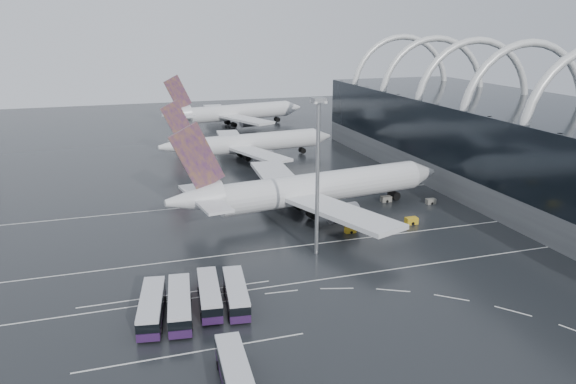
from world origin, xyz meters
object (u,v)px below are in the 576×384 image
object	(u,v)px
gse_cart_belly_b	(386,199)
gse_cart_belly_c	(350,230)
floodlight_mast	(318,159)
gse_cart_belly_e	(334,201)
gse_cart_belly_d	(431,201)
bus_row_near_a	(152,307)
bus_row_near_c	(209,294)
gse_cart_belly_a	(411,221)
bus_row_far_c	(236,375)
airliner_gate_b	(247,144)
airliner_main	(310,190)
bus_row_near_b	(180,304)
bus_row_near_d	(236,293)
airliner_gate_c	(233,113)

from	to	relation	value
gse_cart_belly_b	gse_cart_belly_c	xyz separation A→B (m)	(-15.39, -15.22, -0.07)
floodlight_mast	gse_cart_belly_e	xyz separation A→B (m)	(13.72, 25.35, -16.27)
gse_cart_belly_c	gse_cart_belly_d	bearing A→B (deg)	24.27
gse_cart_belly_b	gse_cart_belly_e	size ratio (longest dim) A/B	1.16
bus_row_near_a	bus_row_near_c	world-z (taller)	bus_row_near_a
gse_cart_belly_a	gse_cart_belly_c	distance (m)	13.47
gse_cart_belly_b	bus_row_far_c	bearing A→B (deg)	-130.22
airliner_gate_b	bus_row_near_c	world-z (taller)	airliner_gate_b
gse_cart_belly_b	gse_cart_belly_e	world-z (taller)	gse_cart_belly_b
airliner_main	gse_cart_belly_d	xyz separation A→B (m)	(27.63, -1.72, -4.72)
airliner_gate_b	gse_cart_belly_d	xyz separation A→B (m)	(28.39, -53.28, -4.02)
airliner_gate_b	gse_cart_belly_d	bearing A→B (deg)	-68.24
bus_row_far_c	bus_row_near_b	bearing A→B (deg)	15.23
airliner_gate_b	floodlight_mast	distance (m)	72.76
bus_row_far_c	gse_cart_belly_d	bearing A→B (deg)	-43.85
bus_row_near_d	gse_cart_belly_b	world-z (taller)	bus_row_near_d
gse_cart_belly_c	gse_cart_belly_e	xyz separation A→B (m)	(4.06, 17.93, -0.01)
bus_row_near_c	gse_cart_belly_c	size ratio (longest dim) A/B	6.20
bus_row_near_c	airliner_main	bearing A→B (deg)	-33.20
bus_row_near_b	gse_cart_belly_e	size ratio (longest dim) A/B	6.74
bus_row_near_b	floodlight_mast	size ratio (longest dim) A/B	0.50
bus_row_near_d	gse_cart_belly_c	distance (m)	34.04
airliner_main	bus_row_near_b	size ratio (longest dim) A/B	4.67
bus_row_near_c	gse_cart_belly_c	xyz separation A→B (m)	(30.46, 20.08, -1.12)
airliner_gate_b	bus_row_near_a	bearing A→B (deg)	-118.00
bus_row_near_a	gse_cart_belly_d	size ratio (longest dim) A/B	6.34
bus_row_near_b	bus_row_far_c	xyz separation A→B (m)	(3.68, -17.88, -0.04)
airliner_gate_b	gse_cart_belly_d	world-z (taller)	airliner_gate_b
bus_row_far_c	floodlight_mast	world-z (taller)	floodlight_mast
airliner_gate_b	floodlight_mast	xyz separation A→B (m)	(-5.28, -71.53, 12.22)
airliner_main	bus_row_near_c	distance (m)	42.41
airliner_gate_c	gse_cart_belly_b	size ratio (longest dim) A/B	24.94
bus_row_near_a	bus_row_near_d	world-z (taller)	bus_row_near_a
airliner_main	gse_cart_belly_c	bearing A→B (deg)	-82.07
airliner_gate_c	gse_cart_belly_c	distance (m)	118.89
airliner_main	gse_cart_belly_a	size ratio (longest dim) A/B	25.81
gse_cart_belly_a	bus_row_near_c	bearing A→B (deg)	-154.66
gse_cart_belly_d	gse_cart_belly_e	xyz separation A→B (m)	(-19.95, 7.10, -0.03)
airliner_gate_c	gse_cart_belly_b	world-z (taller)	airliner_gate_c
bus_row_near_b	gse_cart_belly_c	size ratio (longest dim) A/B	6.57
floodlight_mast	gse_cart_belly_b	xyz separation A→B (m)	(25.04, 22.64, -16.18)
airliner_main	bus_row_near_a	world-z (taller)	airliner_main
gse_cart_belly_d	gse_cart_belly_a	bearing A→B (deg)	-136.24
bus_row_near_a	floodlight_mast	size ratio (longest dim) A/B	0.49
bus_row_near_b	gse_cart_belly_d	world-z (taller)	bus_row_near_b
airliner_gate_c	floodlight_mast	distance (m)	127.40
bus_row_far_c	gse_cart_belly_e	size ratio (longest dim) A/B	6.53
floodlight_mast	airliner_gate_b	bearing A→B (deg)	85.78
bus_row_near_b	gse_cart_belly_a	distance (m)	53.33
bus_row_near_d	gse_cart_belly_e	distance (m)	49.64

